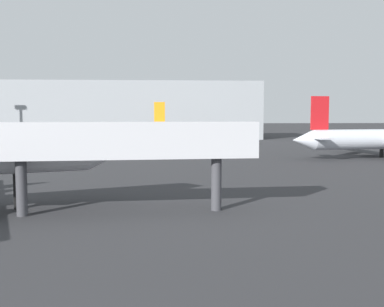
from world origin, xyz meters
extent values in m
cone|color=white|center=(-1.45, 23.57, 4.16)|extent=(4.74, 4.54, 3.45)
cube|color=black|center=(-7.76, 21.29, 1.22)|extent=(0.65, 0.65, 2.44)
cone|color=silver|center=(21.90, 51.69, 2.85)|extent=(3.49, 3.24, 2.88)
cube|color=silver|center=(23.89, 51.93, 3.14)|extent=(2.81, 7.14, 0.13)
cube|color=red|center=(24.30, 51.98, 6.63)|extent=(2.66, 0.57, 4.69)
cylinder|color=#4C4C54|center=(35.34, 58.34, 2.27)|extent=(2.64, 1.78, 1.49)
cube|color=black|center=(34.96, 54.94, 0.70)|extent=(0.46, 0.46, 1.41)
cylinder|color=white|center=(9.15, 83.53, 2.75)|extent=(16.77, 5.22, 2.64)
cone|color=white|center=(18.76, 82.00, 2.75)|extent=(3.28, 3.06, 2.64)
cone|color=white|center=(-0.46, 85.07, 2.75)|extent=(3.28, 3.06, 2.64)
cube|color=white|center=(8.33, 83.66, 2.35)|extent=(5.78, 16.36, 0.17)
cube|color=white|center=(1.32, 84.78, 3.01)|extent=(2.62, 6.16, 0.11)
cube|color=orange|center=(1.67, 84.73, 6.52)|extent=(2.28, 0.57, 4.90)
cylinder|color=#4C4C54|center=(9.30, 86.60, 2.22)|extent=(2.31, 1.60, 1.28)
cylinder|color=#4C4C54|center=(8.34, 80.57, 2.22)|extent=(2.31, 1.60, 1.28)
cube|color=black|center=(14.38, 82.70, 0.72)|extent=(0.41, 0.41, 1.43)
cube|color=black|center=(8.56, 85.07, 0.72)|extent=(0.41, 0.41, 1.43)
cube|color=black|center=(8.11, 82.26, 0.72)|extent=(0.41, 0.41, 1.43)
cube|color=silver|center=(-0.47, 19.43, 4.79)|extent=(18.07, 2.82, 2.40)
cylinder|color=#3F3F44|center=(-6.76, 19.00, 1.79)|extent=(0.70, 0.70, 3.59)
cylinder|color=#3F3F44|center=(5.82, 19.86, 1.79)|extent=(0.70, 0.70, 3.59)
cube|color=#999EA3|center=(-8.73, 110.67, 7.37)|extent=(72.70, 18.27, 14.73)
camera|label=1|loc=(2.19, -9.90, 6.51)|focal=42.02mm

